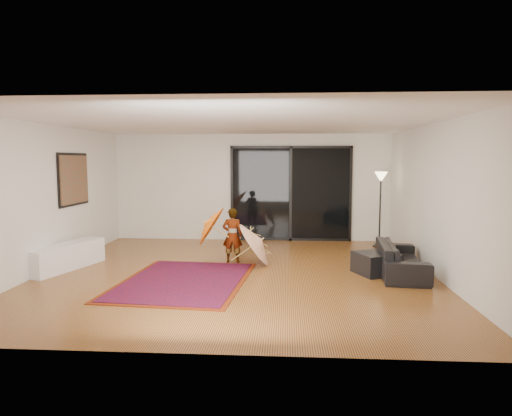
# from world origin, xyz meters

# --- Properties ---
(floor) EXTENTS (7.00, 7.00, 0.00)m
(floor) POSITION_xyz_m (0.00, 0.00, 0.00)
(floor) COLOR #9D652B
(floor) RESTS_ON ground
(ceiling) EXTENTS (7.00, 7.00, 0.00)m
(ceiling) POSITION_xyz_m (0.00, 0.00, 2.70)
(ceiling) COLOR white
(ceiling) RESTS_ON wall_back
(wall_back) EXTENTS (7.00, 0.00, 7.00)m
(wall_back) POSITION_xyz_m (0.00, 3.50, 1.35)
(wall_back) COLOR silver
(wall_back) RESTS_ON floor
(wall_front) EXTENTS (7.00, 0.00, 7.00)m
(wall_front) POSITION_xyz_m (0.00, -3.50, 1.35)
(wall_front) COLOR silver
(wall_front) RESTS_ON floor
(wall_left) EXTENTS (0.00, 7.00, 7.00)m
(wall_left) POSITION_xyz_m (-3.50, 0.00, 1.35)
(wall_left) COLOR silver
(wall_left) RESTS_ON floor
(wall_right) EXTENTS (0.00, 7.00, 7.00)m
(wall_right) POSITION_xyz_m (3.50, 0.00, 1.35)
(wall_right) COLOR silver
(wall_right) RESTS_ON floor
(sliding_door) EXTENTS (3.06, 0.07, 2.40)m
(sliding_door) POSITION_xyz_m (1.00, 3.47, 1.20)
(sliding_door) COLOR black
(sliding_door) RESTS_ON wall_back
(painting) EXTENTS (0.04, 1.28, 1.08)m
(painting) POSITION_xyz_m (-3.46, 1.00, 1.65)
(painting) COLOR black
(painting) RESTS_ON wall_left
(media_console) EXTENTS (0.88, 1.76, 0.48)m
(media_console) POSITION_xyz_m (-3.25, 0.10, 0.24)
(media_console) COLOR white
(media_console) RESTS_ON floor
(speaker) EXTENTS (0.36, 0.36, 0.31)m
(speaker) POSITION_xyz_m (-3.25, 0.34, 0.16)
(speaker) COLOR #424244
(speaker) RESTS_ON floor
(persian_rug) EXTENTS (2.28, 3.01, 0.02)m
(persian_rug) POSITION_xyz_m (-0.84, -0.64, 0.01)
(persian_rug) COLOR #601E08
(persian_rug) RESTS_ON floor
(sofa) EXTENTS (0.94, 1.99, 0.56)m
(sofa) POSITION_xyz_m (2.95, 0.13, 0.28)
(sofa) COLOR black
(sofa) RESTS_ON floor
(ottoman) EXTENTS (0.88, 0.88, 0.39)m
(ottoman) POSITION_xyz_m (2.52, 0.11, 0.19)
(ottoman) COLOR black
(ottoman) RESTS_ON floor
(floor_lamp) EXTENTS (0.30, 0.30, 1.77)m
(floor_lamp) POSITION_xyz_m (3.10, 2.77, 1.40)
(floor_lamp) COLOR black
(floor_lamp) RESTS_ON floor
(child) EXTENTS (0.41, 0.27, 1.10)m
(child) POSITION_xyz_m (-0.18, 0.86, 0.55)
(child) COLOR #999999
(child) RESTS_ON floor
(parasol_orange) EXTENTS (0.61, 0.88, 0.90)m
(parasol_orange) POSITION_xyz_m (-0.73, 0.81, 0.73)
(parasol_orange) COLOR orange
(parasol_orange) RESTS_ON child
(parasol_white) EXTENTS (0.71, 0.96, 0.99)m
(parasol_white) POSITION_xyz_m (0.42, 0.71, 0.50)
(parasol_white) COLOR silver
(parasol_white) RESTS_ON floor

